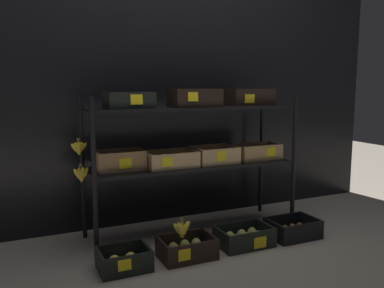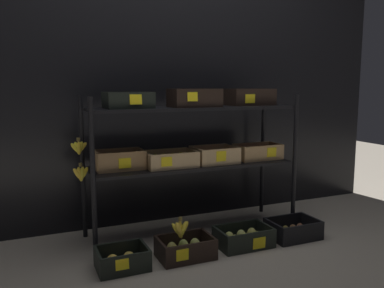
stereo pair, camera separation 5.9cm
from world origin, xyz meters
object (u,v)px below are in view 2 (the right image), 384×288
crate_ground_apple_gold (122,261)px  crate_ground_center_pear (243,238)px  banana_bunch_loose (180,229)px  display_rack (192,137)px  crate_ground_pear (185,249)px  crate_ground_kiwi (293,231)px

crate_ground_apple_gold → crate_ground_center_pear: (0.85, 0.02, 0.00)m
crate_ground_center_pear → banana_bunch_loose: (-0.47, -0.02, 0.14)m
display_rack → crate_ground_center_pear: size_ratio=4.37×
crate_ground_center_pear → banana_bunch_loose: 0.49m
crate_ground_pear → crate_ground_kiwi: size_ratio=1.00×
crate_ground_pear → crate_ground_center_pear: bearing=2.3°
crate_ground_apple_gold → crate_ground_kiwi: (1.26, 0.01, -0.00)m
crate_ground_apple_gold → display_rack: bearing=32.1°
display_rack → crate_ground_pear: 0.81m
crate_ground_center_pear → banana_bunch_loose: bearing=-177.5°
crate_ground_apple_gold → crate_ground_pear: (0.41, -0.00, 0.00)m
crate_ground_apple_gold → crate_ground_center_pear: 0.85m
crate_ground_kiwi → display_rack: bearing=148.4°
crate_ground_kiwi → banana_bunch_loose: banana_bunch_loose is taller
crate_ground_apple_gold → banana_bunch_loose: banana_bunch_loose is taller
display_rack → banana_bunch_loose: display_rack is taller
crate_ground_pear → banana_bunch_loose: size_ratio=2.50×
banana_bunch_loose → crate_ground_apple_gold: bearing=179.2°
crate_ground_apple_gold → crate_ground_kiwi: size_ratio=0.87×
crate_ground_pear → crate_ground_kiwi: bearing=0.6°
crate_ground_kiwi → banana_bunch_loose: bearing=-179.2°
display_rack → crate_ground_kiwi: size_ratio=4.64×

